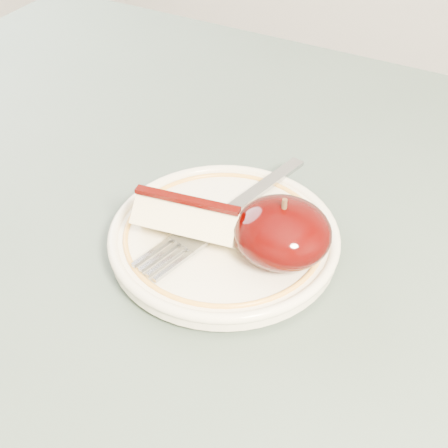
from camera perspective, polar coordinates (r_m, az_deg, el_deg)
The scene contains 5 objects.
table at distance 0.58m, azimuth -7.78°, elevation -9.27°, with size 0.90×0.90×0.75m.
plate at distance 0.51m, azimuth -0.00°, elevation -1.19°, with size 0.19×0.19×0.02m.
apple_half at distance 0.48m, azimuth 5.35°, elevation -0.74°, with size 0.08×0.07×0.06m.
apple_wedge at distance 0.49m, azimuth -3.32°, elevation 0.42°, with size 0.09×0.05×0.04m.
fork at distance 0.52m, azimuth 0.05°, elevation 0.87°, with size 0.06×0.20×0.00m.
Camera 1 is at (0.25, -0.29, 1.11)m, focal length 50.00 mm.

